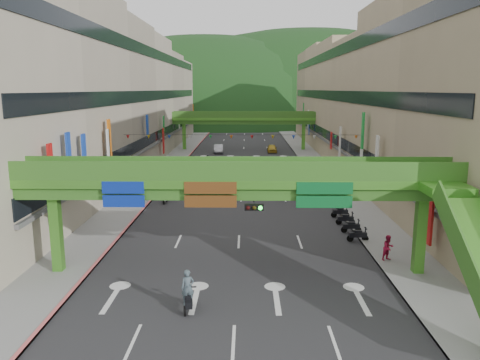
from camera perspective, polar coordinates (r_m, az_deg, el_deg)
The scene contains 23 objects.
ground at distance 23.86m, azimuth -0.66°, elevation -16.77°, with size 320.00×320.00×0.00m, color black.
road_slab at distance 71.97m, azimuth 0.37°, elevation 2.15°, with size 18.00×140.00×0.02m, color #28282B.
sidewalk_left at distance 72.88m, azimuth -8.31°, elevation 2.20°, with size 4.00×140.00×0.15m, color gray.
sidewalk_right at distance 72.71m, azimuth 9.08°, elevation 2.16°, with size 4.00×140.00×0.15m, color gray.
curb_left at distance 72.60m, azimuth -6.83°, elevation 2.22°, with size 0.20×140.00×0.18m, color #CC5959.
curb_right at distance 72.45m, azimuth 7.59°, elevation 2.18°, with size 0.20×140.00×0.18m, color gray.
building_row_left at distance 73.74m, azimuth -14.70°, elevation 9.39°, with size 12.80×95.00×19.00m.
building_row_right at distance 73.45m, azimuth 15.52°, elevation 9.34°, with size 12.80×95.00×19.00m.
overpass_near at distance 27.14m, azimuth 1.58°, elevation -1.58°, with size 28.00×12.27×7.10m.
overpass_far at distance 86.29m, azimuth 0.46°, elevation 7.24°, with size 28.00×2.20×7.10m.
hill_left at distance 182.11m, azimuth -4.11°, elevation 7.51°, with size 168.00×140.00×112.00m, color #1C4419.
hill_right at distance 202.88m, azimuth 7.82°, elevation 7.80°, with size 208.00×176.00×128.00m, color #1C4419.
bunting_string at distance 51.36m, azimuth 0.20°, elevation 5.26°, with size 26.00×0.36×0.47m.
scooter_rider_near at distance 24.48m, azimuth -6.38°, elevation -13.38°, with size 0.75×1.59×2.19m.
scooter_rider_mid at distance 47.91m, azimuth 5.15°, elevation -1.15°, with size 0.94×1.58×2.04m.
scooter_rider_left at distance 46.78m, azimuth -9.12°, elevation -1.58°, with size 1.03×1.60×2.04m.
scooter_rider_far at distance 66.32m, azimuth -3.94°, elevation 2.28°, with size 0.85×1.60×2.08m.
parked_scooter_row at distance 38.92m, azimuth 13.07°, elevation -5.07°, with size 1.60×7.15×1.08m.
car_silver at distance 82.83m, azimuth -2.64°, elevation 3.83°, with size 1.59×4.55×1.50m, color #A3A4AB.
car_yellow at distance 83.56m, azimuth 3.92°, elevation 3.85°, with size 1.66×4.12×1.40m, color gold.
pedestrian_red at distance 32.22m, azimuth 17.62°, elevation -8.12°, with size 0.82×0.64×1.68m, color #A41234.
pedestrian_dark at distance 62.66m, azimuth 11.52°, elevation 1.37°, with size 0.99×0.41×1.70m, color black.
pedestrian_blue at distance 55.00m, azimuth 11.22°, elevation -0.03°, with size 0.72×0.46×1.53m, color #364455.
Camera 1 is at (0.57, -21.10, 11.13)m, focal length 35.00 mm.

